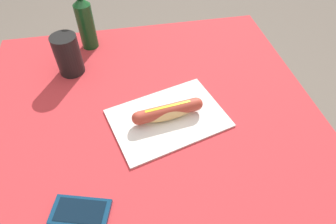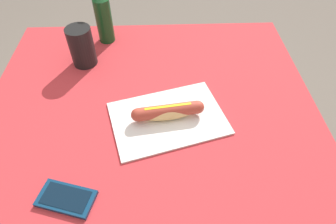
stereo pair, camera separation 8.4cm
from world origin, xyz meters
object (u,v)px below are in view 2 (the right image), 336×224
(soda_bottle, at_px, (103,16))
(drinking_cup, at_px, (82,47))
(hot_dog, at_px, (168,112))
(cell_phone, at_px, (66,198))

(soda_bottle, distance_m, drinking_cup, 0.16)
(hot_dog, height_order, drinking_cup, drinking_cup)
(hot_dog, relative_size, soda_bottle, 0.91)
(soda_bottle, relative_size, drinking_cup, 1.70)
(cell_phone, xyz_separation_m, drinking_cup, (-0.03, 0.52, 0.06))
(soda_bottle, bearing_deg, hot_dog, -62.15)
(cell_phone, height_order, drinking_cup, drinking_cup)
(cell_phone, distance_m, soda_bottle, 0.67)
(cell_phone, relative_size, soda_bottle, 0.63)
(cell_phone, bearing_deg, soda_bottle, 87.47)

